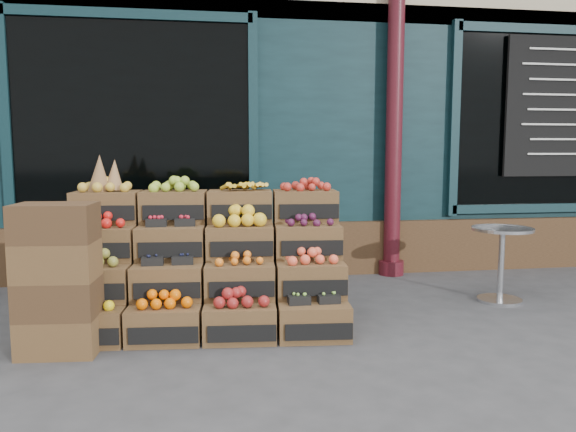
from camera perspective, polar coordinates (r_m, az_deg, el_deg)
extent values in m
plane|color=#3B3B3D|center=(4.28, 4.21, -12.41)|extent=(60.00, 60.00, 0.00)
cube|color=black|center=(9.24, -3.24, 12.88)|extent=(12.00, 6.00, 4.80)
cube|color=black|center=(6.26, -0.42, 7.59)|extent=(12.00, 0.12, 3.00)
cube|color=#422C1A|center=(6.29, -0.32, -3.40)|extent=(12.00, 0.18, 0.60)
cube|color=black|center=(6.17, -15.41, 9.70)|extent=(2.40, 0.06, 2.00)
cube|color=black|center=(7.40, 25.32, 8.76)|extent=(2.40, 0.06, 2.00)
cylinder|color=#430F17|center=(6.36, 10.72, 8.37)|extent=(0.18, 0.18, 3.20)
cube|color=black|center=(7.34, 25.73, 9.93)|extent=(1.30, 0.04, 1.60)
cube|color=brown|center=(4.41, -19.63, -10.41)|extent=(0.56, 0.41, 0.27)
cube|color=black|center=(4.24, -20.33, -11.51)|extent=(0.49, 0.06, 0.12)
cube|color=yellow|center=(4.37, -19.72, -8.20)|extent=(0.45, 0.31, 0.09)
cube|color=brown|center=(4.30, -12.40, -10.62)|extent=(0.56, 0.41, 0.27)
cube|color=black|center=(4.12, -12.79, -11.78)|extent=(0.49, 0.06, 0.12)
cube|color=#EB5F01|center=(4.25, -12.46, -8.30)|extent=(0.45, 0.31, 0.09)
cube|color=brown|center=(4.26, -4.90, -10.67)|extent=(0.56, 0.41, 0.27)
cube|color=black|center=(4.08, -4.94, -11.85)|extent=(0.49, 0.06, 0.12)
cube|color=maroon|center=(4.21, -4.93, -8.28)|extent=(0.45, 0.31, 0.10)
cube|color=brown|center=(4.28, 2.62, -10.54)|extent=(0.56, 0.41, 0.27)
cube|color=black|center=(4.11, 2.95, -11.70)|extent=(0.49, 0.06, 0.12)
cube|color=#80BA44|center=(4.24, 2.63, -8.63)|extent=(0.45, 0.31, 0.03)
cube|color=brown|center=(4.56, -19.00, -6.39)|extent=(0.56, 0.41, 0.27)
cube|color=black|center=(4.38, -19.65, -7.30)|extent=(0.49, 0.06, 0.12)
cube|color=olive|center=(4.52, -19.09, -4.20)|extent=(0.45, 0.31, 0.09)
cube|color=brown|center=(4.45, -12.07, -6.49)|extent=(0.56, 0.41, 0.27)
cube|color=black|center=(4.26, -12.43, -7.44)|extent=(0.49, 0.06, 0.12)
cube|color=black|center=(4.42, -12.12, -4.62)|extent=(0.45, 0.31, 0.03)
cube|color=brown|center=(4.40, -4.90, -6.49)|extent=(0.56, 0.41, 0.27)
cube|color=black|center=(4.22, -4.93, -7.45)|extent=(0.49, 0.06, 0.12)
cube|color=orange|center=(4.37, -4.92, -4.34)|extent=(0.45, 0.31, 0.07)
cube|color=brown|center=(4.43, 2.30, -6.40)|extent=(0.56, 0.41, 0.27)
cube|color=black|center=(4.25, 2.59, -7.34)|extent=(0.49, 0.06, 0.12)
cube|color=#EC5436|center=(4.39, 2.31, -4.17)|extent=(0.45, 0.31, 0.09)
cube|color=brown|center=(4.72, -18.43, -2.64)|extent=(0.56, 0.41, 0.27)
cube|color=black|center=(4.54, -19.03, -3.37)|extent=(0.49, 0.06, 0.12)
cube|color=red|center=(4.69, -18.51, -0.50)|extent=(0.45, 0.31, 0.09)
cube|color=brown|center=(4.61, -11.77, -2.64)|extent=(0.56, 0.41, 0.27)
cube|color=black|center=(4.43, -12.10, -3.39)|extent=(0.49, 0.06, 0.12)
cube|color=red|center=(4.59, -11.82, -0.79)|extent=(0.45, 0.31, 0.04)
cube|color=brown|center=(4.57, -4.90, -2.61)|extent=(0.56, 0.41, 0.27)
cube|color=black|center=(4.38, -4.93, -3.37)|extent=(0.49, 0.06, 0.12)
cube|color=gold|center=(4.55, -4.92, -0.19)|extent=(0.45, 0.31, 0.12)
cube|color=brown|center=(4.60, 2.00, -2.54)|extent=(0.56, 0.41, 0.27)
cube|color=black|center=(4.41, 2.27, -3.28)|extent=(0.49, 0.06, 0.12)
cube|color=#421331|center=(4.57, 2.01, -0.48)|extent=(0.45, 0.31, 0.07)
cube|color=brown|center=(4.90, -17.90, 0.85)|extent=(0.56, 0.41, 0.27)
cube|color=black|center=(4.72, -18.45, 0.28)|extent=(0.49, 0.06, 0.12)
cube|color=gold|center=(4.89, -17.98, 2.92)|extent=(0.45, 0.31, 0.09)
cube|color=brown|center=(4.80, -11.49, 0.92)|extent=(0.56, 0.41, 0.27)
cube|color=black|center=(4.61, -11.79, 0.35)|extent=(0.49, 0.06, 0.12)
cube|color=#99BC36|center=(4.79, -11.54, 3.04)|extent=(0.45, 0.31, 0.09)
cube|color=brown|center=(4.76, -4.89, 0.98)|extent=(0.56, 0.41, 0.27)
cube|color=black|center=(4.57, -4.92, 0.41)|extent=(0.49, 0.06, 0.12)
cube|color=gold|center=(4.75, -4.91, 3.07)|extent=(0.45, 0.31, 0.08)
cube|color=brown|center=(4.79, 1.73, 1.03)|extent=(0.56, 0.41, 0.27)
cube|color=black|center=(4.59, 1.97, 0.46)|extent=(0.49, 0.06, 0.12)
cube|color=red|center=(4.77, 1.73, 3.09)|extent=(0.45, 0.31, 0.08)
cube|color=#422C1A|center=(4.48, -8.44, -9.81)|extent=(2.21, 0.55, 0.27)
cube|color=#422C1A|center=(4.67, -8.27, -7.47)|extent=(2.21, 0.55, 0.53)
cube|color=#422C1A|center=(4.85, -8.10, -5.30)|extent=(2.21, 0.55, 0.80)
cone|color=olive|center=(4.89, -18.61, 4.17)|extent=(0.18, 0.18, 0.31)
cone|color=olive|center=(4.91, -17.23, 3.99)|extent=(0.16, 0.16, 0.27)
cube|color=brown|center=(4.27, -22.11, -11.10)|extent=(0.55, 0.41, 0.26)
cube|color=#422C1A|center=(4.20, -22.26, -7.71)|extent=(0.55, 0.41, 0.26)
cube|color=brown|center=(4.15, -22.42, -4.21)|extent=(0.55, 0.41, 0.26)
cube|color=#422C1A|center=(4.11, -22.58, -0.63)|extent=(0.55, 0.41, 0.26)
cylinder|color=silver|center=(5.64, 20.68, -7.98)|extent=(0.41, 0.41, 0.03)
cylinder|color=silver|center=(5.57, 20.82, -4.72)|extent=(0.06, 0.06, 0.66)
cylinder|color=silver|center=(5.52, 20.96, -1.24)|extent=(0.55, 0.55, 0.03)
imported|color=#144717|center=(6.77, -11.59, 2.37)|extent=(0.73, 0.54, 1.82)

